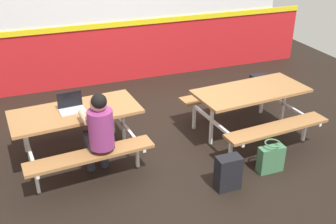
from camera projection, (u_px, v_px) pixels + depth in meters
The scene contains 9 objects.
ground_plane at pixel (169, 148), 5.75m from camera, with size 10.00×10.00×0.02m, color black.
accent_backdrop at pixel (117, 18), 7.49m from camera, with size 8.00×0.14×2.60m.
picnic_table_left at pixel (76, 122), 5.24m from camera, with size 1.70×1.67×0.74m.
picnic_table_right at pixel (250, 100), 5.84m from camera, with size 1.70×1.67×0.74m.
student_nearer at pixel (99, 129), 4.79m from camera, with size 0.38×0.53×1.21m.
laptop_silver at pixel (71, 107), 5.16m from camera, with size 0.34×0.25×0.22m.
backpack_dark at pixel (258, 86), 7.21m from camera, with size 0.30×0.22×0.44m.
tote_bag_bright at pixel (271, 158), 5.16m from camera, with size 0.34×0.21×0.43m.
satchel_spare at pixel (228, 173), 4.83m from camera, with size 0.30×0.22×0.44m.
Camera 1 is at (-1.74, -4.58, 3.05)m, focal length 42.84 mm.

